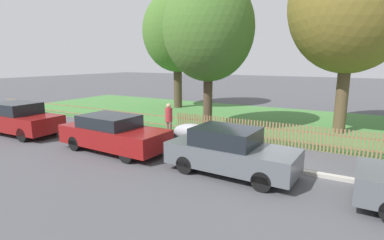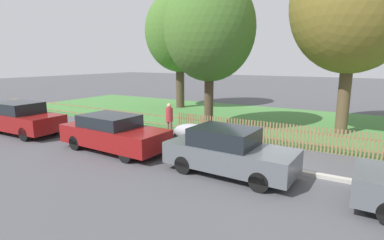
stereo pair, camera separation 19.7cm
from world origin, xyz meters
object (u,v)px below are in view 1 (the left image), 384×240
(covered_motorcycle, at_px, (194,132))
(parked_car_navy_estate, at_px, (230,151))
(tree_behind_motorcycle, at_px, (209,29))
(tree_mid_park, at_px, (351,3))
(parked_car_silver_hatchback, at_px, (19,119))
(parked_car_black_saloon, at_px, (113,133))
(pedestrian_near_fence, at_px, (169,119))
(tree_nearest_kerb, at_px, (177,32))

(covered_motorcycle, bearing_deg, parked_car_navy_estate, -45.11)
(tree_behind_motorcycle, xyz_separation_m, tree_mid_park, (5.89, 2.50, 1.04))
(parked_car_silver_hatchback, height_order, parked_car_navy_estate, parked_car_silver_hatchback)
(covered_motorcycle, distance_m, tree_behind_motorcycle, 5.40)
(parked_car_black_saloon, height_order, pedestrian_near_fence, pedestrian_near_fence)
(parked_car_silver_hatchback, xyz_separation_m, tree_behind_motorcycle, (7.19, 5.42, 4.18))
(parked_car_navy_estate, distance_m, tree_behind_motorcycle, 7.46)
(pedestrian_near_fence, bearing_deg, parked_car_silver_hatchback, 48.85)
(parked_car_silver_hatchback, relative_size, tree_mid_park, 0.47)
(tree_nearest_kerb, bearing_deg, pedestrian_near_fence, -60.07)
(parked_car_navy_estate, relative_size, tree_mid_park, 0.44)
(covered_motorcycle, distance_m, pedestrian_near_fence, 1.69)
(covered_motorcycle, distance_m, tree_mid_park, 9.19)
(tree_behind_motorcycle, bearing_deg, covered_motorcycle, -73.07)
(tree_nearest_kerb, bearing_deg, parked_car_navy_estate, -50.80)
(parked_car_navy_estate, height_order, tree_nearest_kerb, tree_nearest_kerb)
(tree_mid_park, bearing_deg, tree_nearest_kerb, 165.31)
(parked_car_silver_hatchback, distance_m, pedestrian_near_fence, 7.15)
(parked_car_black_saloon, bearing_deg, tree_behind_motorcycle, 76.51)
(tree_mid_park, bearing_deg, parked_car_black_saloon, -133.75)
(tree_nearest_kerb, height_order, tree_behind_motorcycle, tree_nearest_kerb)
(parked_car_silver_hatchback, xyz_separation_m, parked_car_navy_estate, (10.57, 0.29, -0.05))
(parked_car_black_saloon, relative_size, tree_behind_motorcycle, 0.60)
(parked_car_navy_estate, bearing_deg, covered_motorcycle, 141.69)
(parked_car_black_saloon, distance_m, tree_behind_motorcycle, 6.84)
(pedestrian_near_fence, bearing_deg, parked_car_black_saloon, 98.14)
(tree_mid_park, height_order, pedestrian_near_fence, tree_mid_park)
(tree_behind_motorcycle, height_order, tree_mid_park, tree_mid_park)
(covered_motorcycle, bearing_deg, pedestrian_near_fence, 157.58)
(parked_car_navy_estate, xyz_separation_m, covered_motorcycle, (-2.45, 2.09, -0.14))
(parked_car_silver_hatchback, distance_m, parked_car_navy_estate, 10.57)
(parked_car_black_saloon, distance_m, pedestrian_near_fence, 2.76)
(parked_car_silver_hatchback, distance_m, parked_car_black_saloon, 5.74)
(parked_car_navy_estate, height_order, pedestrian_near_fence, pedestrian_near_fence)
(parked_car_silver_hatchback, bearing_deg, tree_nearest_kerb, 77.91)
(parked_car_navy_estate, height_order, covered_motorcycle, parked_car_navy_estate)
(parked_car_black_saloon, distance_m, tree_mid_park, 11.85)
(parked_car_black_saloon, distance_m, covered_motorcycle, 3.20)
(tree_behind_motorcycle, bearing_deg, parked_car_navy_estate, -56.71)
(covered_motorcycle, relative_size, tree_mid_park, 0.20)
(parked_car_black_saloon, xyz_separation_m, pedestrian_near_fence, (0.80, 2.64, 0.19))
(parked_car_navy_estate, xyz_separation_m, pedestrian_near_fence, (-4.03, 2.60, 0.19))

